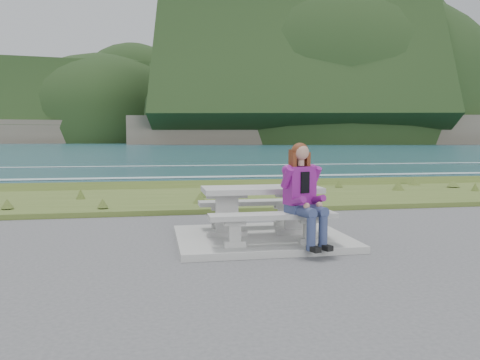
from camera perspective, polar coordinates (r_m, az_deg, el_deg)
The scene contains 9 objects.
concrete_slab at distance 7.30m, azimuth 2.62°, elevation -7.10°, with size 2.60×2.10×0.10m, color gray.
picnic_table at distance 7.20m, azimuth 2.64°, elevation -2.17°, with size 1.80×0.75×0.75m.
bench_landward at distance 6.56m, azimuth 4.03°, elevation -4.94°, with size 1.80×0.35×0.45m.
bench_seaward at distance 7.91m, azimuth 1.49°, elevation -3.23°, with size 1.80×0.35×0.45m.
grass_verge at distance 12.17m, azimuth -2.72°, elevation -2.47°, with size 160.00×4.50×0.22m, color #445A22.
shore_drop at distance 15.03m, azimuth -4.21°, elevation -1.05°, with size 160.00×0.80×2.20m, color #625749.
ocean at distance 32.26m, azimuth -7.53°, elevation -0.95°, with size 1600.00×1600.00×0.09m.
headland_range at distance 448.41m, azimuth 14.96°, elevation 5.90°, with size 729.83×363.95×212.21m.
seated_woman at distance 6.53m, azimuth 8.05°, elevation -3.45°, with size 0.59×0.80×1.43m.
Camera 1 is at (-1.62, -6.95, 1.58)m, focal length 35.00 mm.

